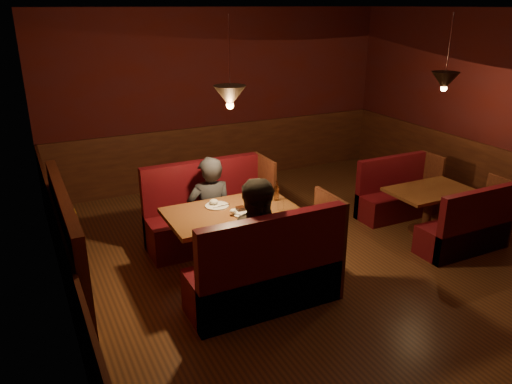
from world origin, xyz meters
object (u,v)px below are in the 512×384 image
second_bench_far (396,197)px  second_bench_near (467,231)px  main_bench_near (268,278)px  diner_a (210,192)px  main_table (233,225)px  diner_b (262,227)px  main_bench_far (209,219)px  second_table (429,201)px

second_bench_far → second_bench_near: size_ratio=1.00×
main_bench_near → diner_a: 1.53m
main_table → diner_a: bearing=93.1°
main_table → diner_b: size_ratio=0.86×
diner_a → diner_b: 1.30m
diner_b → second_bench_near: bearing=-12.6°
main_bench_near → second_bench_near: main_bench_near is taller
second_bench_near → main_table: bearing=163.7°
main_bench_near → diner_b: diner_b is taller
second_bench_near → second_bench_far: bearing=90.0°
main_table → main_bench_far: (0.02, 0.83, -0.25)m
main_bench_near → second_bench_near: 2.81m
second_table → second_bench_far: second_bench_far is taller
main_bench_far → diner_b: bearing=-90.0°
main_bench_near → second_bench_near: bearing=-0.0°
second_bench_far → second_bench_near: bearing=-90.0°
second_table → second_bench_near: second_bench_near is taller
main_bench_far → second_table: bearing=-19.6°
main_bench_far → diner_b: 1.58m
second_bench_far → second_bench_near: 1.32m
main_bench_far → second_table: (2.79, -0.99, 0.12)m
second_table → main_table: bearing=176.6°
main_table → second_table: (2.80, -0.17, -0.14)m
second_table → second_bench_near: 0.69m
main_bench_near → second_bench_far: (2.81, 1.32, -0.07)m
main_table → main_bench_far: size_ratio=0.91×
second_bench_far → diner_b: diner_b is taller
main_table → main_bench_far: 0.86m
main_bench_far → second_bench_near: size_ratio=1.31×
diner_b → diner_a: bearing=83.0°
diner_a → main_bench_far: bearing=-98.8°
main_bench_far → diner_a: (-0.05, -0.19, 0.45)m
main_table → diner_a: diner_a is taller
main_bench_near → second_table: size_ratio=1.45×
main_table → main_bench_near: 0.86m
second_bench_near → diner_a: diner_a is taller
main_bench_near → second_table: main_bench_near is taller
main_bench_far → diner_a: size_ratio=1.01×
main_table → main_bench_far: main_bench_far is taller
diner_a → main_table: bearing=99.2°
second_bench_far → main_bench_near: bearing=-154.8°
main_bench_near → second_bench_far: bearing=25.2°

